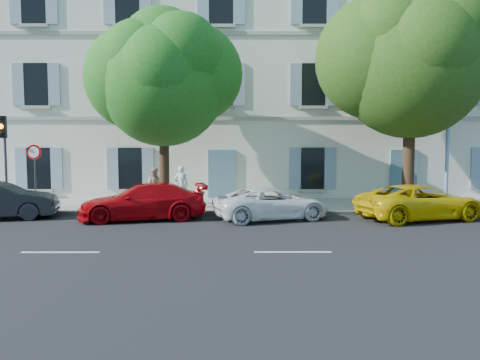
{
  "coord_description": "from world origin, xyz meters",
  "views": [
    {
      "loc": [
        -1.43,
        -15.87,
        2.81
      ],
      "look_at": [
        -1.33,
        2.0,
        1.4
      ],
      "focal_mm": 35.0,
      "sensor_mm": 36.0,
      "label": 1
    }
  ],
  "objects_px": {
    "pedestrian_b": "(154,186)",
    "street_lamp": "(451,103)",
    "tree_right": "(411,66)",
    "pedestrian_a": "(181,185)",
    "car_yellow_supercar": "(420,202)",
    "road_sign": "(35,163)",
    "traffic_light": "(4,142)",
    "tree_left": "(163,84)",
    "car_white_coupe": "(272,204)",
    "car_red_coupe": "(143,202)"
  },
  "relations": [
    {
      "from": "tree_left",
      "to": "pedestrian_b",
      "type": "xyz_separation_m",
      "value": [
        -0.63,
        1.04,
        -4.23
      ]
    },
    {
      "from": "car_white_coupe",
      "to": "tree_right",
      "type": "xyz_separation_m",
      "value": [
        5.62,
        1.74,
        5.29
      ]
    },
    {
      "from": "car_white_coupe",
      "to": "traffic_light",
      "type": "height_order",
      "value": "traffic_light"
    },
    {
      "from": "car_red_coupe",
      "to": "car_white_coupe",
      "type": "height_order",
      "value": "car_red_coupe"
    },
    {
      "from": "tree_right",
      "to": "pedestrian_b",
      "type": "relative_size",
      "value": 5.54
    },
    {
      "from": "car_white_coupe",
      "to": "tree_right",
      "type": "height_order",
      "value": "tree_right"
    },
    {
      "from": "road_sign",
      "to": "pedestrian_b",
      "type": "xyz_separation_m",
      "value": [
        4.51,
        1.35,
        -1.07
      ]
    },
    {
      "from": "car_yellow_supercar",
      "to": "tree_right",
      "type": "bearing_deg",
      "value": -22.75
    },
    {
      "from": "tree_right",
      "to": "car_red_coupe",
      "type": "bearing_deg",
      "value": -170.33
    },
    {
      "from": "pedestrian_a",
      "to": "road_sign",
      "type": "bearing_deg",
      "value": 18.92
    },
    {
      "from": "road_sign",
      "to": "pedestrian_b",
      "type": "distance_m",
      "value": 4.83
    },
    {
      "from": "car_white_coupe",
      "to": "pedestrian_a",
      "type": "bearing_deg",
      "value": 31.49
    },
    {
      "from": "tree_left",
      "to": "pedestrian_a",
      "type": "xyz_separation_m",
      "value": [
        0.54,
        1.19,
        -4.19
      ]
    },
    {
      "from": "car_white_coupe",
      "to": "street_lamp",
      "type": "xyz_separation_m",
      "value": [
        7.19,
        1.61,
        3.79
      ]
    },
    {
      "from": "car_white_coupe",
      "to": "pedestrian_b",
      "type": "bearing_deg",
      "value": 40.28
    },
    {
      "from": "car_red_coupe",
      "to": "road_sign",
      "type": "bearing_deg",
      "value": -121.47
    },
    {
      "from": "car_yellow_supercar",
      "to": "street_lamp",
      "type": "bearing_deg",
      "value": -63.12
    },
    {
      "from": "car_red_coupe",
      "to": "road_sign",
      "type": "relative_size",
      "value": 1.77
    },
    {
      "from": "tree_left",
      "to": "tree_right",
      "type": "xyz_separation_m",
      "value": [
        9.87,
        -0.22,
        0.7
      ]
    },
    {
      "from": "car_red_coupe",
      "to": "car_yellow_supercar",
      "type": "distance_m",
      "value": 10.17
    },
    {
      "from": "car_red_coupe",
      "to": "car_yellow_supercar",
      "type": "bearing_deg",
      "value": 78.12
    },
    {
      "from": "road_sign",
      "to": "pedestrian_b",
      "type": "bearing_deg",
      "value": 16.71
    },
    {
      "from": "car_red_coupe",
      "to": "car_yellow_supercar",
      "type": "height_order",
      "value": "car_red_coupe"
    },
    {
      "from": "street_lamp",
      "to": "pedestrian_a",
      "type": "xyz_separation_m",
      "value": [
        -10.9,
        1.55,
        -3.4
      ]
    },
    {
      "from": "car_yellow_supercar",
      "to": "pedestrian_b",
      "type": "distance_m",
      "value": 10.76
    },
    {
      "from": "car_red_coupe",
      "to": "street_lamp",
      "type": "distance_m",
      "value": 12.6
    },
    {
      "from": "traffic_light",
      "to": "street_lamp",
      "type": "xyz_separation_m",
      "value": [
        17.75,
        0.02,
        1.53
      ]
    },
    {
      "from": "tree_left",
      "to": "traffic_light",
      "type": "relative_size",
      "value": 2.09
    },
    {
      "from": "traffic_light",
      "to": "tree_right",
      "type": "bearing_deg",
      "value": 0.54
    },
    {
      "from": "tree_left",
      "to": "pedestrian_a",
      "type": "bearing_deg",
      "value": 65.87
    },
    {
      "from": "car_yellow_supercar",
      "to": "car_white_coupe",
      "type": "bearing_deg",
      "value": 72.76
    },
    {
      "from": "car_white_coupe",
      "to": "road_sign",
      "type": "xyz_separation_m",
      "value": [
        -9.39,
        1.65,
        1.44
      ]
    },
    {
      "from": "pedestrian_b",
      "to": "street_lamp",
      "type": "bearing_deg",
      "value": 176.38
    },
    {
      "from": "car_yellow_supercar",
      "to": "pedestrian_b",
      "type": "bearing_deg",
      "value": 56.85
    },
    {
      "from": "car_yellow_supercar",
      "to": "road_sign",
      "type": "distance_m",
      "value": 14.98
    },
    {
      "from": "road_sign",
      "to": "pedestrian_b",
      "type": "relative_size",
      "value": 1.62
    },
    {
      "from": "tree_right",
      "to": "pedestrian_a",
      "type": "bearing_deg",
      "value": 171.37
    },
    {
      "from": "traffic_light",
      "to": "road_sign",
      "type": "relative_size",
      "value": 1.43
    },
    {
      "from": "street_lamp",
      "to": "tree_left",
      "type": "bearing_deg",
      "value": 178.24
    },
    {
      "from": "car_red_coupe",
      "to": "traffic_light",
      "type": "bearing_deg",
      "value": -117.16
    },
    {
      "from": "car_white_coupe",
      "to": "tree_left",
      "type": "distance_m",
      "value": 6.55
    },
    {
      "from": "car_white_coupe",
      "to": "road_sign",
      "type": "height_order",
      "value": "road_sign"
    },
    {
      "from": "car_white_coupe",
      "to": "car_red_coupe",
      "type": "bearing_deg",
      "value": 72.17
    },
    {
      "from": "car_yellow_supercar",
      "to": "traffic_light",
      "type": "distance_m",
      "value": 16.23
    },
    {
      "from": "car_white_coupe",
      "to": "pedestrian_b",
      "type": "height_order",
      "value": "pedestrian_b"
    },
    {
      "from": "car_yellow_supercar",
      "to": "tree_left",
      "type": "xyz_separation_m",
      "value": [
        -9.68,
        2.02,
        4.53
      ]
    },
    {
      "from": "car_yellow_supercar",
      "to": "street_lamp",
      "type": "height_order",
      "value": "street_lamp"
    },
    {
      "from": "tree_left",
      "to": "road_sign",
      "type": "distance_m",
      "value": 6.04
    },
    {
      "from": "car_yellow_supercar",
      "to": "tree_left",
      "type": "distance_m",
      "value": 10.88
    },
    {
      "from": "pedestrian_a",
      "to": "pedestrian_b",
      "type": "bearing_deg",
      "value": 11.64
    }
  ]
}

